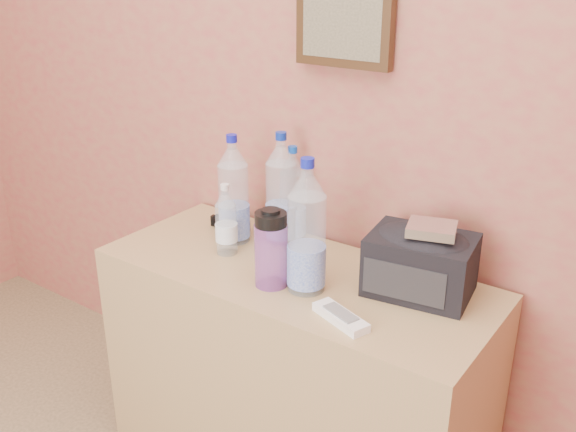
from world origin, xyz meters
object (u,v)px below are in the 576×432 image
object	(u,v)px
pet_small	(226,223)
foil_packet	(432,229)
dresser	(293,375)
pet_large_b	(281,194)
ac_remote	(341,317)
pet_large_a	(234,195)
pet_large_c	(292,198)
sunglasses	(230,223)
pet_large_d	(307,234)
nalgene_bottle	(271,248)
toiletry_bag	(421,261)

from	to	relation	value
pet_small	foil_packet	xyz separation A→B (m)	(0.61, 0.10, 0.10)
foil_packet	dresser	bearing A→B (deg)	-167.54
pet_large_b	ac_remote	distance (m)	0.53
pet_large_a	pet_small	distance (m)	0.11
pet_large_a	foil_packet	size ratio (longest dim) A/B	2.84
pet_large_b	foil_packet	size ratio (longest dim) A/B	2.90
pet_large_c	sunglasses	world-z (taller)	pet_large_c
pet_large_d	nalgene_bottle	bearing A→B (deg)	-159.25
pet_large_c	toiletry_bag	xyz separation A→B (m)	(0.48, -0.09, -0.04)
pet_large_b	nalgene_bottle	bearing A→B (deg)	-59.14
ac_remote	pet_small	bearing A→B (deg)	-176.02
ac_remote	toiletry_bag	size ratio (longest dim) A/B	0.61
pet_large_b	sunglasses	world-z (taller)	pet_large_b
pet_large_d	sunglasses	bearing A→B (deg)	155.90
pet_large_d	toiletry_bag	size ratio (longest dim) A/B	1.37
dresser	pet_large_b	distance (m)	0.56
pet_large_b	pet_large_c	bearing A→B (deg)	63.72
pet_large_c	sunglasses	xyz separation A→B (m)	(-0.21, -0.06, -0.12)
pet_large_b	ac_remote	size ratio (longest dim) A/B	2.13
dresser	sunglasses	size ratio (longest dim) A/B	8.32
pet_large_d	pet_large_c	bearing A→B (deg)	131.57
pet_large_d	nalgene_bottle	xyz separation A→B (m)	(-0.09, -0.03, -0.05)
nalgene_bottle	toiletry_bag	distance (m)	0.40
pet_large_d	foil_packet	distance (m)	0.32
pet_large_d	toiletry_bag	xyz separation A→B (m)	(0.26, 0.16, -0.07)
foil_packet	pet_large_d	bearing A→B (deg)	-152.33
dresser	pet_large_c	distance (m)	0.55
pet_large_d	nalgene_bottle	distance (m)	0.11
pet_large_c	dresser	bearing A→B (deg)	-53.84
nalgene_bottle	sunglasses	bearing A→B (deg)	146.27
foil_packet	pet_large_b	bearing A→B (deg)	172.33
pet_large_c	ac_remote	bearing A→B (deg)	-41.39
dresser	pet_large_d	distance (m)	0.54
nalgene_bottle	toiletry_bag	xyz separation A→B (m)	(0.35, 0.20, -0.02)
pet_large_c	sunglasses	size ratio (longest dim) A/B	2.17
nalgene_bottle	sunglasses	xyz separation A→B (m)	(-0.34, 0.23, -0.09)
dresser	pet_large_a	bearing A→B (deg)	166.36
dresser	pet_small	xyz separation A→B (m)	(-0.23, -0.02, 0.46)
pet_large_d	ac_remote	world-z (taller)	pet_large_d
pet_large_c	ac_remote	size ratio (longest dim) A/B	1.83
pet_large_c	foil_packet	xyz separation A→B (m)	(0.51, -0.11, 0.06)
pet_large_d	foil_packet	bearing A→B (deg)	27.67
foil_packet	pet_large_a	bearing A→B (deg)	-178.64
pet_large_d	pet_large_b	bearing A→B (deg)	137.99
nalgene_bottle	toiletry_bag	bearing A→B (deg)	29.60
pet_large_a	foil_packet	xyz separation A→B (m)	(0.65, 0.02, 0.04)
pet_large_a	pet_large_c	size ratio (longest dim) A/B	1.14
pet_large_d	ac_remote	bearing A→B (deg)	-28.36
pet_small	dresser	bearing A→B (deg)	4.62
pet_large_c	foil_packet	size ratio (longest dim) A/B	2.50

